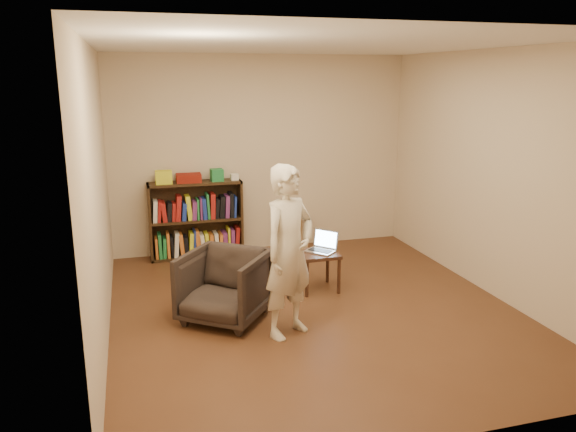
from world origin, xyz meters
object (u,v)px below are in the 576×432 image
object	(u,v)px
bookshelf	(196,224)
stool	(294,221)
person	(289,252)
laptop	(323,246)
side_table	(318,259)
armchair	(224,286)

from	to	relation	value
bookshelf	stool	xyz separation A→B (m)	(1.33, -0.06, -0.04)
bookshelf	stool	distance (m)	1.33
bookshelf	person	size ratio (longest dim) A/B	0.76
laptop	person	size ratio (longest dim) A/B	0.25
bookshelf	side_table	world-z (taller)	bookshelf
armchair	stool	bearing A→B (deg)	93.89
side_table	person	xyz separation A→B (m)	(-0.61, -0.98, 0.43)
armchair	bookshelf	bearing A→B (deg)	127.17
bookshelf	laptop	world-z (taller)	bookshelf
stool	person	bearing A→B (deg)	-107.57
side_table	person	bearing A→B (deg)	-121.97
bookshelf	armchair	bearing A→B (deg)	-89.55
person	laptop	bearing A→B (deg)	25.07
side_table	person	size ratio (longest dim) A/B	0.27
bookshelf	stool	size ratio (longest dim) A/B	2.40
stool	armchair	size ratio (longest dim) A/B	0.66
stool	laptop	size ratio (longest dim) A/B	1.28
laptop	person	distance (m)	1.26
armchair	laptop	world-z (taller)	armchair
armchair	person	distance (m)	0.83
armchair	person	world-z (taller)	person
stool	laptop	xyz separation A→B (m)	(-0.11, -1.47, 0.08)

